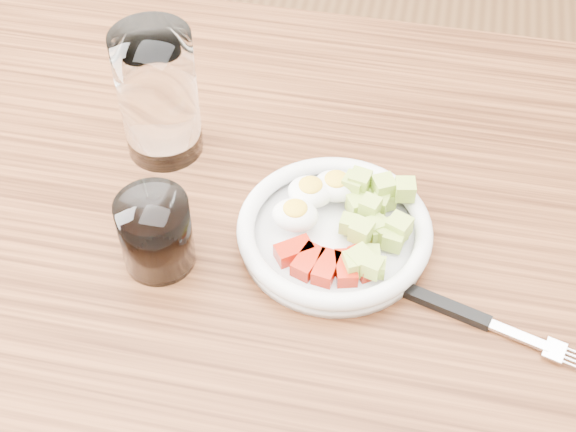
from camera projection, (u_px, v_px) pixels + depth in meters
name	position (u px, v px, depth m)	size (l,w,h in m)	color
dining_table	(294.00, 292.00, 0.99)	(1.50, 0.90, 0.77)	brown
bowl	(336.00, 228.00, 0.90)	(0.22, 0.22, 0.06)	white
fork	(468.00, 315.00, 0.85)	(0.22, 0.08, 0.01)	black
water_glass	(158.00, 95.00, 0.96)	(0.10, 0.10, 0.17)	white
coffee_glass	(156.00, 233.00, 0.87)	(0.08, 0.08, 0.09)	white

